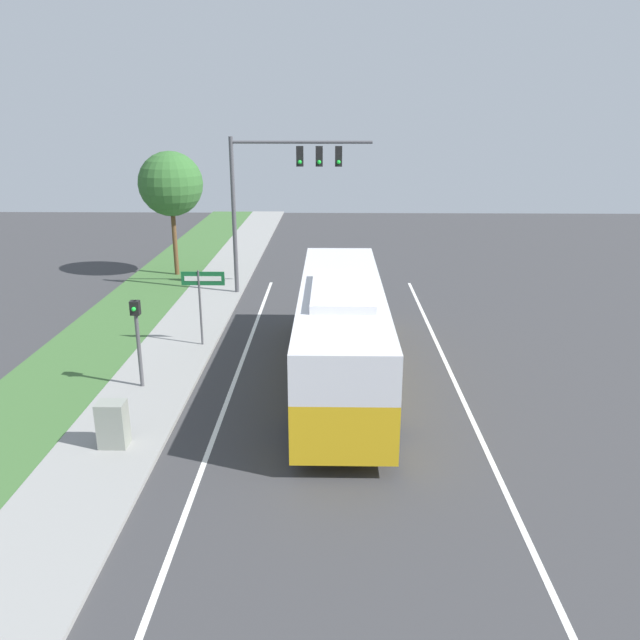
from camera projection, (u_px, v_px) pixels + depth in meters
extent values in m
plane|color=#38383A|center=(346.00, 412.00, 18.23)|extent=(80.00, 80.00, 0.00)
cube|color=gray|center=(135.00, 409.00, 18.32)|extent=(2.80, 80.00, 0.12)
cube|color=#3D6633|center=(28.00, 408.00, 18.38)|extent=(3.60, 80.00, 0.10)
cube|color=silver|center=(223.00, 411.00, 18.29)|extent=(0.14, 30.00, 0.01)
cube|color=silver|center=(469.00, 413.00, 18.16)|extent=(0.14, 30.00, 0.01)
cube|color=gold|center=(341.00, 347.00, 20.08)|extent=(2.57, 11.94, 1.53)
cube|color=silver|center=(341.00, 305.00, 19.65)|extent=(2.57, 11.94, 1.25)
cube|color=black|center=(341.00, 318.00, 19.78)|extent=(2.61, 10.99, 0.94)
cube|color=silver|center=(342.00, 290.00, 18.56)|extent=(1.80, 4.18, 0.24)
cylinder|color=black|center=(307.00, 329.00, 23.83)|extent=(0.28, 1.01, 1.01)
cylinder|color=black|center=(372.00, 330.00, 23.78)|extent=(0.28, 1.01, 1.01)
cylinder|color=black|center=(297.00, 418.00, 16.79)|extent=(0.28, 1.01, 1.01)
cylinder|color=black|center=(388.00, 419.00, 16.74)|extent=(0.28, 1.01, 1.01)
cylinder|color=#4C4C51|center=(234.00, 218.00, 29.29)|extent=(0.20, 0.20, 7.40)
cylinder|color=#4C4C51|center=(301.00, 142.00, 28.16)|extent=(6.42, 0.14, 0.14)
cube|color=black|center=(300.00, 156.00, 28.36)|extent=(0.32, 0.28, 0.90)
sphere|color=#1ED838|center=(300.00, 162.00, 28.26)|extent=(0.18, 0.18, 0.18)
cube|color=black|center=(319.00, 156.00, 28.34)|extent=(0.32, 0.28, 0.90)
sphere|color=#1ED838|center=(319.00, 162.00, 28.24)|extent=(0.18, 0.18, 0.18)
cube|color=black|center=(339.00, 156.00, 28.32)|extent=(0.32, 0.28, 0.90)
sphere|color=#1ED838|center=(339.00, 162.00, 28.23)|extent=(0.18, 0.18, 0.18)
cylinder|color=#4C4C51|center=(139.00, 346.00, 19.33)|extent=(0.12, 0.12, 2.92)
cube|color=black|center=(135.00, 308.00, 18.95)|extent=(0.28, 0.24, 0.44)
sphere|color=#1ED838|center=(134.00, 309.00, 18.81)|extent=(0.14, 0.14, 0.14)
cylinder|color=#4C4C51|center=(200.00, 309.00, 22.94)|extent=(0.08, 0.08, 2.96)
cube|color=#145B2D|center=(203.00, 278.00, 22.57)|extent=(1.58, 0.03, 0.51)
cube|color=white|center=(203.00, 279.00, 22.56)|extent=(1.34, 0.01, 0.18)
cube|color=gray|center=(113.00, 424.00, 15.97)|extent=(0.72, 0.54, 1.22)
cylinder|color=brown|center=(175.00, 239.00, 33.27)|extent=(0.24, 0.24, 3.83)
sphere|color=#33662D|center=(171.00, 184.00, 32.37)|extent=(3.33, 3.33, 3.33)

